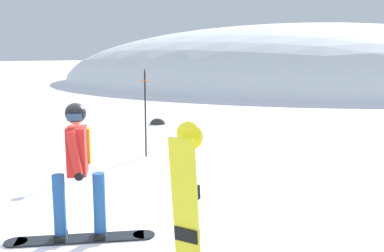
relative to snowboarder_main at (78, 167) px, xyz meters
The scene contains 6 objects.
ground_plane 0.97m from the snowboarder_main, 126.87° to the left, with size 300.00×300.00×0.00m, color white.
ridge_peak_main 36.90m from the snowboarder_main, 101.91° to the left, with size 43.97×39.58×10.04m.
snowboarder_main is the anchor object (origin of this frame).
spare_snowboard 1.74m from the snowboarder_main, 10.07° to the right, with size 0.28×0.19×1.65m.
piste_marker_near 4.48m from the snowboarder_main, 115.42° to the left, with size 0.20×0.20×1.99m.
rock_dark 9.22m from the snowboarder_main, 118.33° to the left, with size 0.54×0.46×0.38m.
Camera 1 is at (3.93, -3.99, 2.27)m, focal length 40.36 mm.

